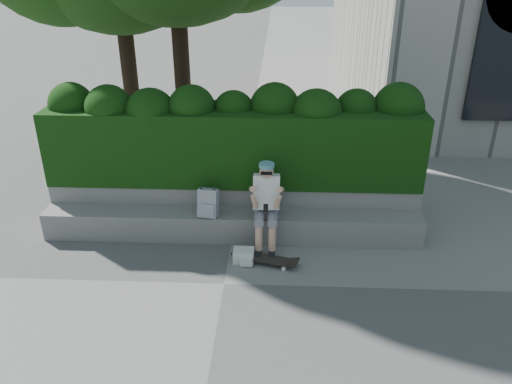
{
  "coord_description": "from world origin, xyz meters",
  "views": [
    {
      "loc": [
        0.7,
        -5.68,
        4.16
      ],
      "look_at": [
        0.4,
        1.0,
        0.95
      ],
      "focal_mm": 35.0,
      "sensor_mm": 36.0,
      "label": 1
    }
  ],
  "objects_px": {
    "person": "(266,202)",
    "skateboard": "(265,259)",
    "backpack_plaid": "(208,203)",
    "backpack_ground": "(244,255)"
  },
  "relations": [
    {
      "from": "skateboard",
      "to": "backpack_plaid",
      "type": "distance_m",
      "value": 1.24
    },
    {
      "from": "person",
      "to": "backpack_plaid",
      "type": "relative_size",
      "value": 3.1
    },
    {
      "from": "skateboard",
      "to": "person",
      "type": "bearing_deg",
      "value": 104.91
    },
    {
      "from": "person",
      "to": "backpack_ground",
      "type": "relative_size",
      "value": 4.53
    },
    {
      "from": "person",
      "to": "backpack_ground",
      "type": "height_order",
      "value": "person"
    },
    {
      "from": "skateboard",
      "to": "backpack_ground",
      "type": "xyz_separation_m",
      "value": [
        -0.32,
        0.05,
        0.02
      ]
    },
    {
      "from": "person",
      "to": "backpack_plaid",
      "type": "bearing_deg",
      "value": 174.83
    },
    {
      "from": "person",
      "to": "skateboard",
      "type": "relative_size",
      "value": 1.5
    },
    {
      "from": "backpack_ground",
      "to": "backpack_plaid",
      "type": "bearing_deg",
      "value": 136.7
    },
    {
      "from": "backpack_plaid",
      "to": "backpack_ground",
      "type": "relative_size",
      "value": 1.46
    }
  ]
}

